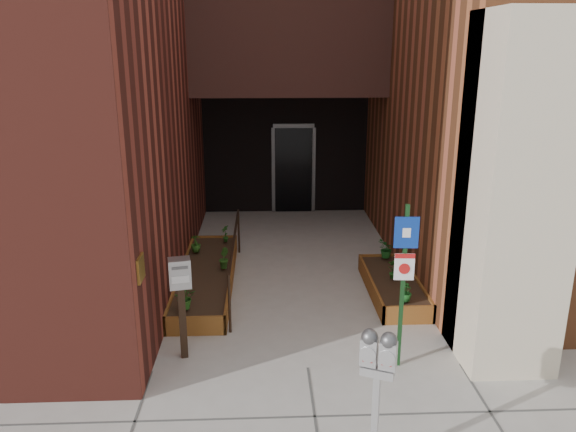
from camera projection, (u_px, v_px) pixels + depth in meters
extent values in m
plane|color=#9E9991|center=(308.00, 368.00, 7.25)|extent=(80.00, 80.00, 0.00)
cube|color=#9A522C|center=(546.00, 0.00, 12.89)|extent=(8.00, 13.70, 10.00)
cube|color=beige|center=(514.00, 197.00, 6.91)|extent=(1.10, 1.20, 4.40)
cube|color=black|center=(288.00, 46.00, 11.83)|extent=(4.20, 2.00, 2.00)
cube|color=black|center=(285.00, 151.00, 13.89)|extent=(4.00, 0.30, 3.00)
cube|color=black|center=(294.00, 170.00, 13.86)|extent=(0.90, 0.06, 2.10)
cube|color=#B79338|center=(140.00, 268.00, 6.54)|extent=(0.04, 0.30, 0.30)
cube|color=brown|center=(195.00, 326.00, 8.02)|extent=(0.90, 0.04, 0.30)
cube|color=brown|center=(215.00, 243.00, 11.42)|extent=(0.90, 0.04, 0.30)
cube|color=brown|center=(182.00, 278.00, 9.70)|extent=(0.04, 3.60, 0.30)
cube|color=brown|center=(231.00, 277.00, 9.74)|extent=(0.04, 3.60, 0.30)
cube|color=black|center=(207.00, 278.00, 9.73)|extent=(0.82, 3.52, 0.26)
cube|color=brown|center=(409.00, 315.00, 8.34)|extent=(0.80, 0.04, 0.30)
cube|color=brown|center=(380.00, 262.00, 10.41)|extent=(0.80, 0.04, 0.30)
cube|color=brown|center=(370.00, 286.00, 9.36)|extent=(0.04, 2.20, 0.30)
cube|color=brown|center=(415.00, 285.00, 9.39)|extent=(0.04, 2.20, 0.30)
cube|color=black|center=(393.00, 287.00, 9.38)|extent=(0.72, 2.12, 0.26)
cylinder|color=black|center=(230.00, 304.00, 8.03)|extent=(0.04, 0.04, 0.90)
cylinder|color=black|center=(239.00, 231.00, 11.18)|extent=(0.04, 0.04, 0.90)
cylinder|color=black|center=(234.00, 238.00, 9.48)|extent=(0.04, 3.30, 0.04)
cube|color=#B3B2B5|center=(375.00, 423.00, 5.38)|extent=(0.08, 0.08, 1.04)
cube|color=#B3B2B5|center=(377.00, 371.00, 5.22)|extent=(0.34, 0.24, 0.08)
cube|color=#B3B2B5|center=(369.00, 352.00, 5.19)|extent=(0.18, 0.16, 0.27)
sphere|color=#59595B|center=(370.00, 337.00, 5.15)|extent=(0.15, 0.15, 0.15)
cube|color=white|center=(368.00, 353.00, 5.14)|extent=(0.09, 0.04, 0.05)
cube|color=#B21414|center=(367.00, 361.00, 5.16)|extent=(0.09, 0.04, 0.03)
cube|color=#B3B2B5|center=(388.00, 355.00, 5.13)|extent=(0.18, 0.16, 0.27)
sphere|color=#59595B|center=(389.00, 340.00, 5.09)|extent=(0.15, 0.15, 0.15)
cube|color=white|center=(387.00, 356.00, 5.08)|extent=(0.09, 0.04, 0.05)
cube|color=#B21414|center=(386.00, 364.00, 5.10)|extent=(0.09, 0.04, 0.03)
cube|color=#143717|center=(402.00, 288.00, 7.01)|extent=(0.05, 0.05, 2.18)
cube|color=navy|center=(407.00, 233.00, 6.76)|extent=(0.30, 0.04, 0.40)
cube|color=white|center=(407.00, 233.00, 6.76)|extent=(0.10, 0.02, 0.12)
cube|color=white|center=(404.00, 267.00, 6.89)|extent=(0.25, 0.04, 0.35)
cube|color=#B21414|center=(405.00, 256.00, 6.85)|extent=(0.25, 0.03, 0.06)
cylinder|color=#B21414|center=(404.00, 269.00, 6.89)|extent=(0.14, 0.02, 0.14)
cube|color=black|center=(183.00, 322.00, 7.37)|extent=(0.11, 0.11, 1.02)
cube|color=#AAAAAC|center=(180.00, 273.00, 7.17)|extent=(0.31, 0.26, 0.39)
cube|color=#59595B|center=(180.00, 268.00, 7.04)|extent=(0.20, 0.05, 0.04)
cube|color=white|center=(180.00, 280.00, 7.08)|extent=(0.22, 0.05, 0.09)
imported|color=#275F1B|center=(185.00, 297.00, 8.18)|extent=(0.37, 0.37, 0.34)
imported|color=#244F16|center=(224.00, 258.00, 9.69)|extent=(0.22, 0.22, 0.36)
imported|color=#295B1A|center=(196.00, 243.00, 10.46)|extent=(0.23, 0.23, 0.33)
imported|color=#22611B|center=(225.00, 233.00, 11.00)|extent=(0.22, 0.22, 0.33)
imported|color=#18541C|center=(406.00, 292.00, 8.43)|extent=(0.20, 0.20, 0.30)
imported|color=#1B5718|center=(393.00, 269.00, 9.25)|extent=(0.21, 0.21, 0.34)
imported|color=#1B5F1F|center=(386.00, 249.00, 10.15)|extent=(0.41, 0.41, 0.33)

